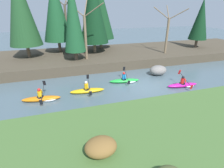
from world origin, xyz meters
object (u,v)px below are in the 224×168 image
(kayaker_middle, at_px, (125,80))
(kayaker_lead, at_px, (184,85))
(boulder_midstream, at_px, (158,70))
(kayaker_trailing, at_px, (87,90))
(kayaker_far_back, at_px, (43,98))

(kayaker_middle, bearing_deg, kayaker_lead, -20.19)
(boulder_midstream, bearing_deg, kayaker_lead, -80.00)
(kayaker_lead, relative_size, boulder_midstream, 1.61)
(kayaker_middle, relative_size, kayaker_trailing, 1.00)
(kayaker_far_back, bearing_deg, boulder_midstream, 18.34)
(kayaker_lead, relative_size, kayaker_middle, 1.00)
(kayaker_middle, xyz_separation_m, kayaker_trailing, (-3.67, -1.07, 0.02))
(kayaker_middle, distance_m, kayaker_far_back, 7.15)
(kayaker_lead, height_order, kayaker_trailing, same)
(kayaker_lead, relative_size, kayaker_trailing, 1.00)
(kayaker_trailing, bearing_deg, kayaker_middle, 20.79)
(kayaker_lead, height_order, kayaker_middle, same)
(kayaker_lead, distance_m, kayaker_middle, 5.02)
(kayaker_trailing, height_order, boulder_midstream, kayaker_trailing)
(kayaker_trailing, distance_m, boulder_midstream, 7.77)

